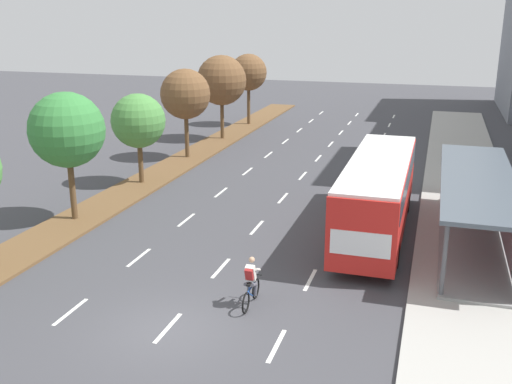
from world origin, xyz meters
name	(u,v)px	position (x,y,z in m)	size (l,w,h in m)	color
ground_plane	(166,330)	(0.00, 0.00, 0.00)	(140.00, 140.00, 0.00)	#424247
median_strip	(183,161)	(-8.30, 20.00, 0.06)	(2.60, 52.00, 0.12)	brown
sidewalk_right	(464,182)	(9.25, 20.00, 0.07)	(4.50, 52.00, 0.15)	#ADAAA3
lane_divider_left	(247,171)	(-3.50, 18.93, 0.00)	(0.14, 48.86, 0.01)	white
lane_divider_center	(303,176)	(0.00, 18.93, 0.00)	(0.14, 48.86, 0.01)	white
lane_divider_right	(361,180)	(3.50, 18.93, 0.00)	(0.14, 48.86, 0.01)	white
bus_shelter	(482,204)	(9.53, 10.13, 1.87)	(2.90, 12.10, 2.86)	gray
bus	(378,189)	(5.25, 10.38, 2.07)	(2.54, 11.29, 3.37)	red
cyclist	(251,284)	(2.02, 2.31, 0.79)	(0.46, 1.82, 1.71)	black
median_tree_second	(67,130)	(-8.48, 7.92, 4.32)	(3.43, 3.43, 5.93)	brown
median_tree_third	(138,121)	(-8.41, 14.45, 3.64)	(3.02, 3.02, 5.05)	brown
median_tree_fourth	(185,94)	(-8.42, 20.98, 4.31)	(3.28, 3.28, 5.85)	brown
median_tree_fifth	(222,80)	(-8.32, 27.51, 4.54)	(3.75, 3.75, 6.30)	brown
median_tree_farthest	(249,73)	(-8.29, 34.04, 4.54)	(3.12, 3.12, 6.00)	brown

